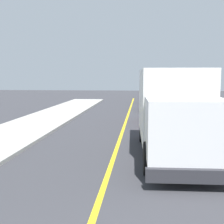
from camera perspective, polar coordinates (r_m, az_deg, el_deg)
centre_line_yellow at (r=12.33m, az=0.96°, el=-6.87°), size 0.16×56.00×0.01m
box_truck at (r=11.39m, az=11.69°, el=0.85°), size 2.61×7.25×3.20m
parked_car_near at (r=19.04m, az=9.20°, el=0.32°), size 2.02×4.48×1.67m
parked_car_mid at (r=26.17m, az=7.55°, el=2.11°), size 1.82×4.41×1.67m
parked_car_far at (r=33.39m, az=7.47°, el=3.13°), size 1.84×4.42×1.67m
parked_car_furthest at (r=40.07m, az=6.97°, el=3.75°), size 1.97×4.47×1.67m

